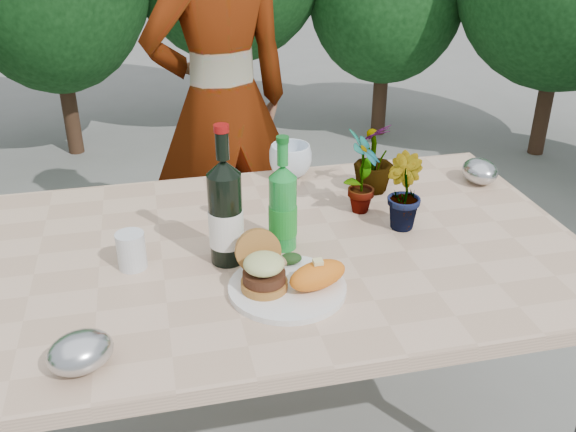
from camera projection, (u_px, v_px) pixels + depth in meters
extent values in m
cube|color=#D3AC8C|center=(281.00, 252.00, 1.71)|extent=(1.60, 1.00, 0.04)
cylinder|color=black|center=(41.00, 312.00, 2.11)|extent=(0.05, 0.05, 0.71)
cylinder|color=black|center=(446.00, 261.00, 2.39)|extent=(0.05, 0.05, 0.71)
cylinder|color=#382316|center=(72.00, 122.00, 4.22)|extent=(0.10, 0.10, 0.42)
cylinder|color=#382316|center=(233.00, 96.00, 4.59)|extent=(0.10, 0.10, 0.50)
cylinder|color=#382316|center=(379.00, 108.00, 4.55)|extent=(0.10, 0.10, 0.38)
cylinder|color=#382316|center=(541.00, 121.00, 4.20)|extent=(0.10, 0.10, 0.44)
cylinder|color=white|center=(287.00, 288.00, 1.51)|extent=(0.28, 0.28, 0.01)
cylinder|color=#B7722D|center=(264.00, 285.00, 1.49)|extent=(0.11, 0.11, 0.02)
cylinder|color=#472314|center=(264.00, 276.00, 1.48)|extent=(0.10, 0.10, 0.02)
ellipsoid|color=beige|center=(264.00, 264.00, 1.47)|extent=(0.10, 0.10, 0.04)
cylinder|color=#B7722D|center=(258.00, 251.00, 1.54)|extent=(0.11, 0.06, 0.11)
ellipsoid|color=orange|center=(318.00, 275.00, 1.49)|extent=(0.17, 0.12, 0.06)
ellipsoid|color=olive|center=(279.00, 261.00, 1.58)|extent=(0.04, 0.04, 0.02)
ellipsoid|color=#193814|center=(291.00, 259.00, 1.59)|extent=(0.06, 0.04, 0.03)
cylinder|color=black|center=(226.00, 219.00, 1.58)|extent=(0.08, 0.08, 0.24)
cylinder|color=white|center=(226.00, 227.00, 1.59)|extent=(0.09, 0.09, 0.10)
cone|color=black|center=(223.00, 167.00, 1.52)|extent=(0.08, 0.08, 0.04)
cylinder|color=black|center=(222.00, 146.00, 1.49)|extent=(0.03, 0.03, 0.07)
cylinder|color=maroon|center=(221.00, 128.00, 1.47)|extent=(0.04, 0.04, 0.02)
cylinder|color=#188830|center=(283.00, 213.00, 1.65)|extent=(0.07, 0.07, 0.20)
cylinder|color=#198C26|center=(283.00, 220.00, 1.66)|extent=(0.07, 0.07, 0.08)
cone|color=#188830|center=(283.00, 171.00, 1.60)|extent=(0.07, 0.07, 0.03)
cylinder|color=#188830|center=(283.00, 154.00, 1.58)|extent=(0.03, 0.03, 0.06)
cylinder|color=#0C5919|center=(283.00, 139.00, 1.56)|extent=(0.03, 0.03, 0.01)
cylinder|color=silver|center=(131.00, 251.00, 1.59)|extent=(0.07, 0.07, 0.09)
imported|color=#23511B|center=(362.00, 172.00, 1.82)|extent=(0.14, 0.16, 0.25)
imported|color=#245B1F|center=(402.00, 192.00, 1.75)|extent=(0.11, 0.13, 0.21)
imported|color=#22571D|center=(374.00, 158.00, 1.96)|extent=(0.17, 0.17, 0.22)
imported|color=white|center=(290.00, 161.00, 2.08)|extent=(0.14, 0.14, 0.11)
ellipsoid|color=#B0B2B7|center=(80.00, 352.00, 1.26)|extent=(0.16, 0.15, 0.08)
ellipsoid|color=#B4B7BB|center=(480.00, 171.00, 2.05)|extent=(0.11, 0.14, 0.08)
imported|color=#A66553|center=(222.00, 104.00, 2.54)|extent=(0.68, 0.52, 1.66)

